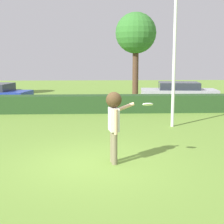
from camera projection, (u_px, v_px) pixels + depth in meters
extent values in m
plane|color=olive|center=(95.00, 163.00, 8.48)|extent=(60.00, 60.00, 0.00)
cylinder|color=#7D7256|center=(113.00, 146.00, 8.53)|extent=(0.14, 0.14, 0.84)
cylinder|color=#7D7256|center=(115.00, 148.00, 8.33)|extent=(0.14, 0.14, 0.84)
cube|color=silver|center=(114.00, 119.00, 8.31)|extent=(0.28, 0.41, 0.58)
cylinder|color=tan|center=(123.00, 108.00, 8.56)|extent=(0.62, 0.18, 0.30)
cylinder|color=tan|center=(116.00, 122.00, 8.09)|extent=(0.09, 0.09, 0.62)
sphere|color=tan|center=(114.00, 101.00, 8.24)|extent=(0.22, 0.22, 0.22)
sphere|color=#46331D|center=(114.00, 100.00, 8.23)|extent=(0.39, 0.39, 0.39)
cylinder|color=white|center=(148.00, 104.00, 8.39)|extent=(0.27, 0.26, 0.11)
cylinder|color=silver|center=(174.00, 58.00, 12.53)|extent=(0.12, 0.12, 5.24)
cube|color=#274720|center=(96.00, 104.00, 16.18)|extent=(24.67, 0.90, 0.83)
cylinder|color=black|center=(23.00, 99.00, 18.74)|extent=(0.61, 0.22, 0.60)
cylinder|color=black|center=(9.00, 104.00, 17.09)|extent=(0.61, 0.22, 0.60)
cube|color=#B7B7BC|center=(178.00, 94.00, 18.90)|extent=(4.36, 2.15, 0.55)
cube|color=#2D333D|center=(179.00, 86.00, 18.82)|extent=(2.36, 1.80, 0.40)
cylinder|color=black|center=(202.00, 97.00, 19.68)|extent=(0.61, 0.17, 0.60)
cylinder|color=black|center=(208.00, 101.00, 18.01)|extent=(0.61, 0.17, 0.60)
cylinder|color=black|center=(151.00, 97.00, 19.87)|extent=(0.61, 0.17, 0.60)
cylinder|color=black|center=(153.00, 101.00, 18.20)|extent=(0.61, 0.17, 0.60)
cylinder|color=brown|center=(135.00, 72.00, 21.51)|extent=(0.38, 0.38, 3.37)
sphere|color=#36792E|center=(136.00, 33.00, 21.10)|extent=(2.58, 2.58, 2.58)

